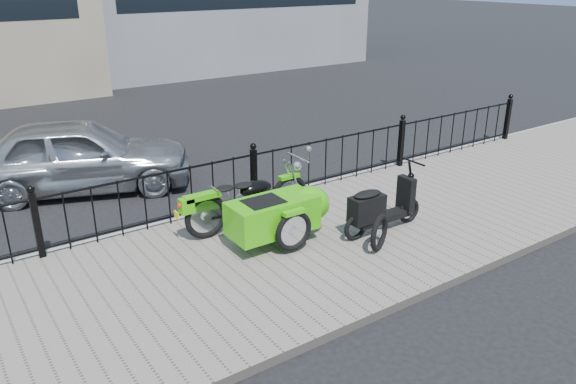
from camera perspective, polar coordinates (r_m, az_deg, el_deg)
ground at (r=8.84m, az=0.98°, el=-4.47°), size 120.00×120.00×0.00m
sidewalk at (r=8.45m, az=2.94°, el=-5.33°), size 30.00×3.80×0.12m
curb at (r=9.92m, az=-3.83°, el=-1.12°), size 30.00×0.10×0.12m
iron_fence at (r=9.61m, az=-3.48°, el=1.51°), size 14.11×0.11×1.08m
motorcycle_sidecar at (r=8.31m, az=-1.07°, el=-1.74°), size 2.28×1.48×0.98m
scooter at (r=8.62m, az=9.21°, el=-1.64°), size 1.54×0.45×1.04m
spare_tire at (r=8.13m, az=9.25°, el=-4.10°), size 0.53×0.32×0.56m
sedan_car at (r=11.11m, az=-20.49°, el=3.52°), size 4.36×2.93×1.38m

